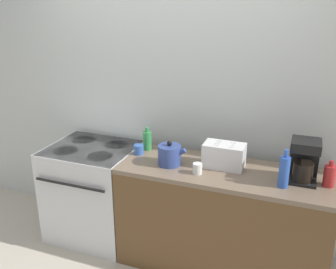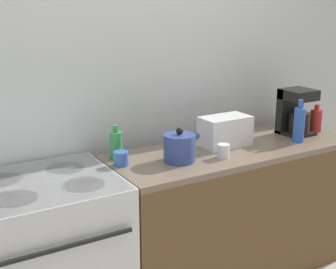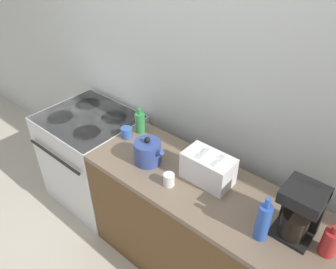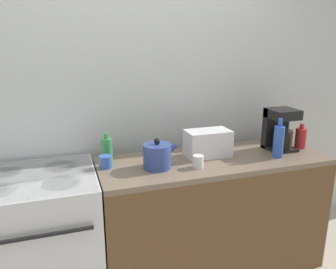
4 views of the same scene
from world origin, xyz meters
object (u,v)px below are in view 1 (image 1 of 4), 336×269
object	(u,v)px
coffee_maker	(304,160)
cup_blue	(139,149)
bottle_red	(330,175)
cup_white	(197,169)
stove	(95,190)
toaster	(224,155)
bottle_blue	(284,171)
kettle	(170,155)
bottle_green	(147,140)

from	to	relation	value
coffee_maker	cup_blue	size ratio (longest dim) A/B	3.72
bottle_red	cup_white	bearing A→B (deg)	-171.39
stove	toaster	size ratio (longest dim) A/B	2.78
coffee_maker	stove	bearing A→B (deg)	-179.99
toaster	bottle_red	size ratio (longest dim) A/B	1.65
toaster	bottle_blue	xyz separation A→B (m)	(0.46, -0.18, 0.02)
toaster	cup_white	size ratio (longest dim) A/B	3.82
coffee_maker	cup_white	xyz separation A→B (m)	(-0.74, -0.17, -0.12)
kettle	bottle_red	bearing A→B (deg)	2.85
toaster	kettle	bearing A→B (deg)	-164.78
kettle	toaster	xyz separation A→B (m)	(0.41, 0.11, 0.01)
coffee_maker	bottle_green	bearing A→B (deg)	173.88
bottle_blue	cup_white	distance (m)	0.63
toaster	coffee_maker	xyz separation A→B (m)	(0.59, -0.02, 0.07)
toaster	bottle_red	distance (m)	0.77
coffee_maker	cup_white	bearing A→B (deg)	-167.12
kettle	toaster	bearing A→B (deg)	15.22
kettle	toaster	world-z (taller)	kettle
toaster	coffee_maker	world-z (taller)	coffee_maker
stove	bottle_green	distance (m)	0.72
bottle_red	cup_blue	size ratio (longest dim) A/B	2.27
coffee_maker	toaster	bearing A→B (deg)	177.75
stove	bottle_blue	size ratio (longest dim) A/B	3.13
bottle_green	cup_blue	bearing A→B (deg)	-102.76
bottle_blue	toaster	bearing A→B (deg)	158.62
coffee_maker	bottle_red	world-z (taller)	coffee_maker
kettle	bottle_red	xyz separation A→B (m)	(1.18, 0.06, -0.00)
cup_blue	coffee_maker	bearing A→B (deg)	-0.79
kettle	cup_blue	distance (m)	0.34
bottle_green	cup_white	xyz separation A→B (m)	(0.55, -0.31, -0.04)
bottle_red	cup_white	xyz separation A→B (m)	(-0.92, -0.14, -0.04)
toaster	bottle_green	distance (m)	0.72
bottle_green	bottle_blue	size ratio (longest dim) A/B	0.72
kettle	bottle_green	xyz separation A→B (m)	(-0.30, 0.23, 0.00)
bottle_green	coffee_maker	bearing A→B (deg)	-6.12
bottle_blue	bottle_red	xyz separation A→B (m)	(0.30, 0.13, -0.04)
cup_blue	cup_white	bearing A→B (deg)	-18.08
coffee_maker	bottle_red	distance (m)	0.20
stove	bottle_blue	distance (m)	1.75
toaster	bottle_red	bearing A→B (deg)	-3.98
toaster	bottle_blue	distance (m)	0.50
bottle_green	stove	bearing A→B (deg)	-163.97
bottle_red	cup_blue	xyz separation A→B (m)	(-1.50, 0.05, -0.04)
bottle_green	cup_white	distance (m)	0.63
cup_blue	bottle_red	bearing A→B (deg)	-1.85
stove	cup_white	xyz separation A→B (m)	(1.03, -0.17, 0.47)
kettle	cup_blue	world-z (taller)	kettle
bottle_green	toaster	bearing A→B (deg)	-9.30
coffee_maker	bottle_red	bearing A→B (deg)	-9.57
bottle_green	bottle_red	distance (m)	1.48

